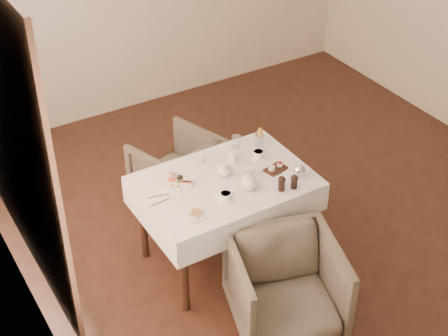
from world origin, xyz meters
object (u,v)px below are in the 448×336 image
armchair_far (178,170)px  teapot_centre (223,169)px  table (225,193)px  armchair_near (286,287)px  breakfast_plate (176,182)px

armchair_far → teapot_centre: size_ratio=4.47×
table → armchair_near: size_ratio=1.70×
armchair_far → teapot_centre: bearing=69.2°
armchair_near → armchair_far: 1.69m
breakfast_plate → teapot_centre: teapot_centre is taller
breakfast_plate → armchair_near: bearing=-63.6°
armchair_near → armchair_far: (0.05, 1.69, -0.04)m
armchair_far → armchair_near: bearing=69.7°
table → armchair_far: size_ratio=1.92×
armchair_near → teapot_centre: bearing=106.0°
breakfast_plate → table: bearing=-18.2°
armchair_near → armchair_far: bearing=105.5°
armchair_near → breakfast_plate: breakfast_plate is taller
breakfast_plate → teapot_centre: size_ratio=1.74×
armchair_near → armchair_far: size_ratio=1.13×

